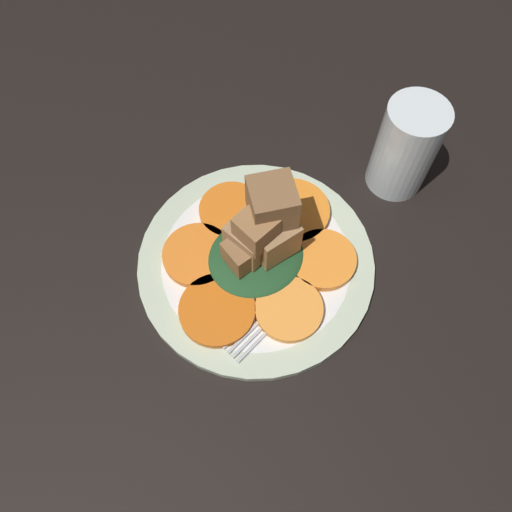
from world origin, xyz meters
TOP-DOWN VIEW (x-y plane):
  - table_slab at (0.00, 0.00)cm, footprint 120.00×120.00cm
  - plate at (0.00, 0.00)cm, footprint 26.01×26.01cm
  - carrot_slice_0 at (-0.21, -6.81)cm, footprint 7.08×7.08cm
  - carrot_slice_1 at (6.24, -3.79)cm, footprint 7.20×7.20cm
  - carrot_slice_2 at (6.60, 3.12)cm, footprint 8.51×8.51cm
  - carrot_slice_3 at (0.63, 6.68)cm, footprint 7.40×7.40cm
  - carrot_slice_4 at (-5.34, 3.54)cm, footprint 7.61×7.61cm
  - carrot_slice_5 at (-6.47, -3.17)cm, footprint 7.96×7.96cm
  - center_pile at (0.68, 0.27)cm, footprint 10.66×9.59cm
  - fork at (0.76, -5.53)cm, footprint 18.01×6.74cm
  - water_glass at (20.31, 1.72)cm, footprint 6.78×6.78cm

SIDE VIEW (x-z plane):
  - table_slab at x=0.00cm, z-range 0.00..2.00cm
  - plate at x=0.00cm, z-range 1.99..3.04cm
  - fork at x=0.76cm, z-range 3.10..3.50cm
  - carrot_slice_0 at x=-0.21cm, z-range 3.10..4.04cm
  - carrot_slice_1 at x=6.24cm, z-range 3.10..4.04cm
  - carrot_slice_2 at x=6.60cm, z-range 3.10..4.04cm
  - carrot_slice_3 at x=0.63cm, z-range 3.10..4.04cm
  - carrot_slice_4 at x=-5.34cm, z-range 3.10..4.04cm
  - carrot_slice_5 at x=-6.47cm, z-range 3.10..4.04cm
  - center_pile at x=0.68cm, z-range 1.66..12.13cm
  - water_glass at x=20.31cm, z-range 2.00..13.59cm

